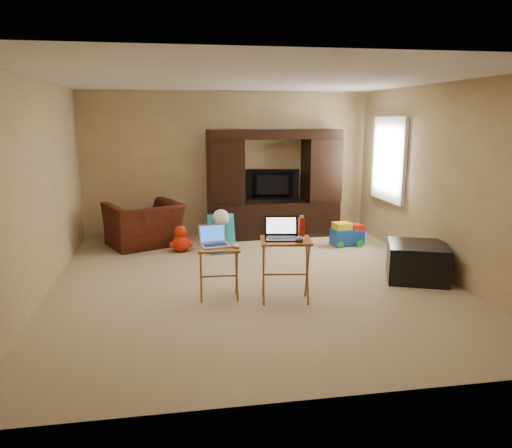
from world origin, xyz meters
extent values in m
plane|color=tan|center=(0.00, 0.00, 0.00)|extent=(5.50, 5.50, 0.00)
plane|color=silver|center=(0.00, 0.00, 2.50)|extent=(5.50, 5.50, 0.00)
plane|color=tan|center=(0.00, 2.75, 1.25)|extent=(5.00, 0.00, 5.00)
plane|color=tan|center=(0.00, -2.75, 1.25)|extent=(5.00, 0.00, 5.00)
plane|color=tan|center=(-2.50, 0.00, 1.25)|extent=(0.00, 5.50, 5.50)
plane|color=tan|center=(2.50, 0.00, 1.25)|extent=(0.00, 5.50, 5.50)
plane|color=white|center=(2.48, 1.55, 1.40)|extent=(0.00, 1.20, 1.20)
cube|color=white|center=(2.46, 1.55, 1.40)|extent=(0.06, 1.14, 1.34)
cube|color=black|center=(0.77, 2.44, 0.93)|extent=(2.29, 0.67, 1.86)
imported|color=black|center=(0.77, 2.55, 0.89)|extent=(0.95, 0.26, 0.54)
imported|color=#4C1C10|center=(-1.45, 2.11, 0.35)|extent=(1.39, 1.32, 0.71)
cube|color=black|center=(2.10, -0.25, 0.24)|extent=(0.95, 0.95, 0.47)
cube|color=#A35B27|center=(-0.49, -0.51, 0.31)|extent=(0.49, 0.40, 0.61)
cube|color=#9E6026|center=(0.25, -0.72, 0.36)|extent=(0.62, 0.52, 0.73)
cube|color=#A9A8AD|center=(-0.52, -0.48, 0.73)|extent=(0.37, 0.32, 0.24)
cube|color=black|center=(0.21, -0.70, 0.85)|extent=(0.42, 0.36, 0.24)
ellipsoid|color=white|center=(-0.30, -0.58, 0.64)|extent=(0.12, 0.15, 0.05)
ellipsoid|color=#3B3C40|center=(0.38, -0.84, 0.76)|extent=(0.11, 0.16, 0.06)
cylinder|color=#B8210B|center=(0.45, -0.64, 0.84)|extent=(0.07, 0.07, 0.22)
camera|label=1|loc=(-1.00, -5.99, 2.06)|focal=35.00mm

